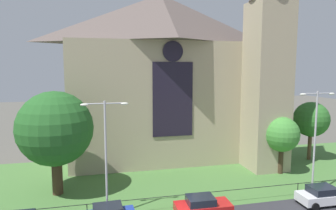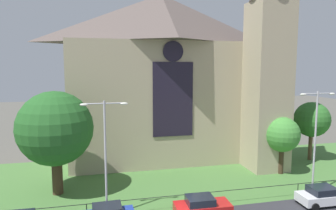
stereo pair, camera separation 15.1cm
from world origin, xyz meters
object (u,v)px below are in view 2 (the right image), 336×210
tree_right_far (312,120)px  streetlamp_near (105,145)px  tree_left_near (55,129)px  parked_car_red (202,206)px  tree_right_near (282,135)px  streetlamp_far (316,131)px  parked_car_white (323,196)px  church_building (169,75)px

tree_right_far → streetlamp_near: (-24.46, -9.11, 0.57)m
tree_left_near → parked_car_red: bearing=-31.4°
tree_right_near → parked_car_red: 13.60m
streetlamp_near → parked_car_red: 8.54m
streetlamp_far → streetlamp_near: bearing=180.0°
tree_right_far → tree_right_near: (-6.34, -3.57, -0.77)m
streetlamp_near → parked_car_red: (6.95, -1.43, -4.76)m
tree_right_near → tree_left_near: 22.29m
parked_car_red → parked_car_white: size_ratio=1.00×
church_building → tree_right_near: (9.96, -9.36, -6.12)m
streetlamp_near → parked_car_white: streetlamp_near is taller
tree_right_near → parked_car_white: size_ratio=1.42×
tree_right_near → parked_car_white: tree_right_near is taller
church_building → streetlamp_far: 18.21m
church_building → tree_left_near: 16.19m
church_building → parked_car_red: church_building is taller
parked_car_white → tree_right_far: bearing=57.8°
tree_right_far → parked_car_white: 13.78m
tree_right_far → tree_left_near: bearing=-172.4°
streetlamp_near → parked_car_white: (17.20, -1.82, -4.76)m
church_building → tree_left_near: bearing=-142.0°
tree_left_near → parked_car_white: size_ratio=2.15×
streetlamp_near → tree_right_far: bearing=20.4°
church_building → streetlamp_far: church_building is taller
tree_left_near → parked_car_white: bearing=-18.5°
streetlamp_near → streetlamp_far: 17.60m
church_building → tree_right_near: bearing=-43.2°
tree_right_far → streetlamp_far: (-6.86, -9.11, 0.78)m
parked_car_red → tree_right_far: bearing=32.8°
tree_left_near → streetlamp_near: bearing=-52.4°
tree_right_far → parked_car_white: bearing=-123.6°
church_building → streetlamp_near: bearing=-118.7°
parked_car_white → streetlamp_far: bearing=79.0°
tree_left_near → church_building: bearing=38.0°
tree_right_near → tree_left_near: bearing=-179.4°
tree_right_near → parked_car_white: bearing=-97.2°
church_building → tree_right_near: 14.97m
church_building → parked_car_red: bearing=-94.3°
church_building → tree_right_far: 18.10m
tree_right_near → tree_left_near: tree_left_near is taller
tree_right_far → streetlamp_near: size_ratio=0.81×
church_building → tree_left_near: (-12.27, -9.58, -4.45)m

